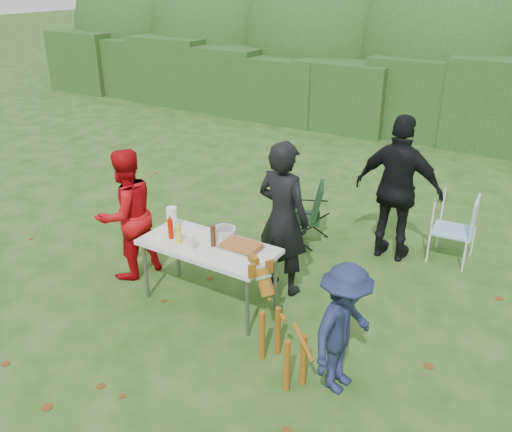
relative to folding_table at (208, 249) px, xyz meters
The scene contains 20 objects.
ground 0.72m from the folding_table, 96.60° to the right, with size 80.00×80.00×0.00m, color #1E4211.
hedge_row 7.79m from the folding_table, 90.18° to the left, with size 22.00×1.40×1.70m, color #23471C.
shrub_backdrop 9.43m from the folding_table, 90.15° to the left, with size 20.00×2.60×3.20m, color #3D6628.
folding_table is the anchor object (origin of this frame).
person_cook 0.90m from the folding_table, 53.43° to the left, with size 0.66×0.43×1.80m, color black.
person_red_jacket 1.21m from the folding_table, behind, with size 0.78×0.60×1.60m, color #B60910.
person_black_puffy 2.55m from the folding_table, 57.62° to the left, with size 1.10×0.46×1.88m, color black.
child 1.84m from the folding_table, 14.48° to the right, with size 0.80×0.46×1.24m, color #1A2348.
dog 1.38m from the folding_table, 24.36° to the right, with size 0.96×0.38×0.91m, color brown, non-canonical shape.
camping_chair 1.86m from the folding_table, 84.07° to the left, with size 0.55×0.55×0.88m, color #143416, non-canonical shape.
lawn_chair 3.20m from the folding_table, 50.73° to the left, with size 0.52×0.52×0.89m, color #3A94C9, non-canonical shape.
food_tray 0.37m from the folding_table, 19.11° to the left, with size 0.45×0.30×0.02m, color #B7B7BA.
focaccia_bread 0.38m from the folding_table, 19.11° to the left, with size 0.40×0.26×0.04m, color #A45F2B.
mustard_bottle 0.36m from the folding_table, 155.89° to the right, with size 0.06×0.06×0.20m, color yellow.
ketchup_bottle 0.48m from the folding_table, 168.68° to the right, with size 0.06×0.06×0.22m, color #B01600.
beer_bottle 0.19m from the folding_table, ahead, with size 0.06×0.06×0.24m, color #47230F.
paper_towel_roll 0.62m from the folding_table, 169.81° to the left, with size 0.12×0.12×0.26m, color white.
cup_stack 0.26m from the folding_table, 109.79° to the right, with size 0.08×0.08×0.18m, color white.
pasta_bowl 0.27m from the folding_table, 81.81° to the left, with size 0.26×0.26×0.10m, color silver.
plate_stack 0.58m from the folding_table, behind, with size 0.24×0.24×0.05m, color white.
Camera 1 is at (3.19, -3.89, 3.43)m, focal length 38.00 mm.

